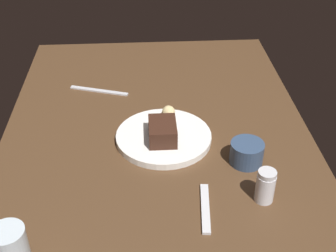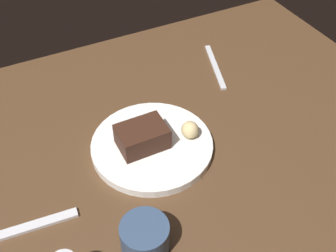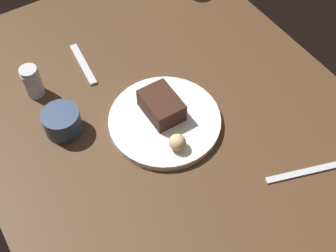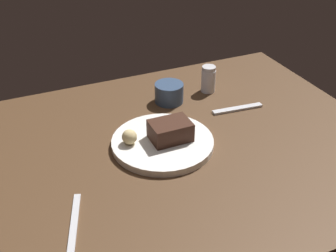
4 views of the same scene
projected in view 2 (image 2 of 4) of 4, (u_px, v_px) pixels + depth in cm
name	position (u px, v px, depth cm)	size (l,w,h in cm)	color
dining_table	(163.00, 143.00, 90.66)	(120.00, 84.00, 3.00)	#4C331E
dessert_plate	(152.00, 146.00, 86.84)	(25.51, 25.51, 1.79)	white
chocolate_cake_slice	(142.00, 137.00, 84.16)	(9.90, 7.14, 4.80)	#381E14
bread_roll	(190.00, 130.00, 86.33)	(3.72, 3.72, 3.72)	#DBC184
coffee_cup	(145.00, 237.00, 69.20)	(8.37, 8.37, 5.72)	#334766
dessert_spoon	(36.00, 225.00, 73.72)	(15.00, 1.80, 0.70)	silver
butter_knife	(215.00, 66.00, 108.09)	(19.00, 1.40, 0.50)	silver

